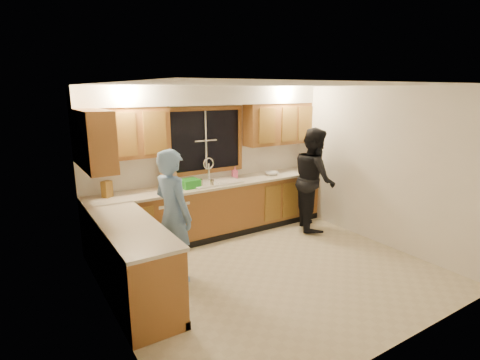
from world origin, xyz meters
The scene contains 26 objects.
floor centered at (0.00, 0.00, 0.00)m, with size 4.20×4.20×0.00m, color beige.
ceiling centered at (0.00, 0.00, 2.50)m, with size 4.20×4.20×0.00m, color silver.
wall_back centered at (0.00, 1.90, 1.25)m, with size 4.20×4.20×0.00m, color white.
wall_left centered at (-2.10, 0.00, 1.25)m, with size 3.80×3.80×0.00m, color white.
wall_right centered at (2.10, 0.00, 1.25)m, with size 3.80×3.80×0.00m, color white.
base_cabinets_back centered at (0.00, 1.60, 0.44)m, with size 4.20×0.60×0.88m, color #99602C.
base_cabinets_left centered at (-1.80, 0.35, 0.44)m, with size 0.60×1.90×0.88m, color #99602C.
countertop_back centered at (0.00, 1.58, 0.90)m, with size 4.20×0.63×0.04m, color beige.
countertop_left centered at (-1.79, 0.35, 0.90)m, with size 0.63×1.90×0.04m, color beige.
upper_cabinets_left centered at (-1.43, 1.73, 1.83)m, with size 1.35×0.33×0.75m, color #99602C.
upper_cabinets_right centered at (1.43, 1.73, 1.83)m, with size 1.35×0.33×0.75m, color #99602C.
upper_cabinets_return centered at (-1.94, 1.12, 1.83)m, with size 0.33×0.90×0.75m, color #99602C.
soffit centered at (0.00, 1.72, 2.35)m, with size 4.20×0.35×0.30m, color white.
window_frame centered at (0.00, 1.89, 1.60)m, with size 1.44×0.03×1.14m.
sink centered at (0.00, 1.60, 0.86)m, with size 0.86×0.52×0.57m.
dishwasher centered at (-0.85, 1.59, 0.41)m, with size 0.60×0.56×0.82m, color white.
stove centered at (-1.80, -0.22, 0.45)m, with size 0.58×0.75×0.90m, color white.
man centered at (-1.18, 0.53, 0.87)m, with size 0.63×0.42×1.74m, color #6C96CC.
woman centered at (1.66, 0.96, 0.90)m, with size 0.88×0.69×1.81m, color black.
knife_block centered at (-1.72, 1.68, 1.04)m, with size 0.13×0.11×0.24m, color olive.
cutting_board centered at (-0.72, 1.82, 1.14)m, with size 0.33×0.02×0.43m, color tan.
dish_crate centered at (-0.48, 1.55, 0.99)m, with size 0.28×0.26×0.13m, color green.
soap_bottle centered at (0.48, 1.72, 1.02)m, with size 0.09×0.09×0.20m, color #E95889.
bowl centered at (1.17, 1.56, 0.95)m, with size 0.24×0.24×0.06m, color silver.
can_left centered at (-0.30, 1.49, 0.98)m, with size 0.07×0.07×0.12m, color #BFAE92.
can_right centered at (-0.16, 1.39, 0.98)m, with size 0.06×0.06×0.12m, color #BFAE92.
Camera 1 is at (-2.89, -3.77, 2.44)m, focal length 28.00 mm.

